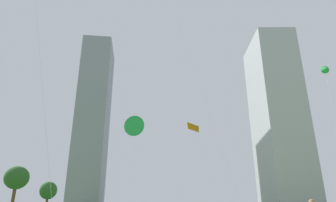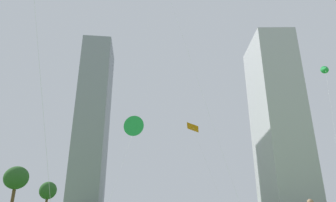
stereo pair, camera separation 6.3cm
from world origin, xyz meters
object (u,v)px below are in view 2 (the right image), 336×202
Objects in this scene: park_tree_1 at (49,191)px; distant_highrise_1 at (94,121)px; distant_highrise_0 at (278,118)px; kite_flying_3 at (194,127)px; kite_flying_5 at (137,127)px; kite_flying_0 at (327,69)px; park_tree_0 at (18,178)px.

distant_highrise_1 reaches higher than park_tree_1.
park_tree_1 is 0.08× the size of distant_highrise_0.
kite_flying_3 is 117.05m from distant_highrise_1.
kite_flying_5 is (-8.51, -1.83, -0.44)m from kite_flying_3.
kite_flying_0 reaches higher than park_tree_0.
kite_flying_5 is 115.95m from distant_highrise_1.
park_tree_0 is 1.24× the size of park_tree_1.
park_tree_0 is (-16.46, 0.90, -7.09)m from kite_flying_5.
distant_highrise_1 reaches higher than park_tree_0.
park_tree_0 is 113.45m from distant_highrise_1.
distant_highrise_0 is 91.31m from distant_highrise_1.
kite_flying_3 is 85.49m from distant_highrise_0.
kite_flying_0 is 1.74× the size of kite_flying_3.
park_tree_0 is at bearing -177.87° from kite_flying_3.
kite_flying_5 is at bearing -123.78° from distant_highrise_0.
kite_flying_0 is at bearing -12.46° from park_tree_1.
kite_flying_5 is at bearing -78.10° from distant_highrise_1.
kite_flying_5 is 0.19× the size of distant_highrise_0.
kite_flying_3 is at bearing 12.12° from kite_flying_5.
park_tree_1 is at bearing 145.08° from kite_flying_5.
kite_flying_5 is 17.95m from park_tree_0.
park_tree_0 is 102.61m from distant_highrise_0.
kite_flying_3 is 2.41× the size of park_tree_1.
distant_highrise_0 is at bearing 74.63° from kite_flying_0.
kite_flying_0 is 1.66× the size of kite_flying_5.
kite_flying_3 is at bearing -119.60° from distant_highrise_0.
kite_flying_3 is 0.19× the size of distant_highrise_0.
kite_flying_0 is 49.40m from park_tree_0.
park_tree_0 is at bearing 176.88° from kite_flying_5.
kite_flying_0 is at bearing -64.64° from distant_highrise_1.
kite_flying_0 is 125.32m from distant_highrise_1.
distant_highrise_1 is (-18.58, 105.00, 38.74)m from park_tree_0.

